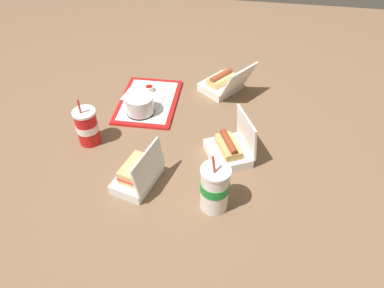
{
  "coord_description": "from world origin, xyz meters",
  "views": [
    {
      "loc": [
        1.05,
        0.21,
        1.02
      ],
      "look_at": [
        -0.01,
        0.04,
        0.05
      ],
      "focal_mm": 35.0,
      "sensor_mm": 36.0,
      "label": 1
    }
  ],
  "objects_px": {
    "clamshell_hotdog_center": "(230,149)",
    "soda_cup_back": "(215,188)",
    "clamshell_hotdog_left": "(223,83)",
    "clamshell_sandwich_corner": "(138,174)",
    "soda_cup_right": "(87,127)",
    "plastic_fork": "(161,101)",
    "ketchup_cup": "(149,88)",
    "cake_container": "(140,105)",
    "food_tray": "(148,102)"
  },
  "relations": [
    {
      "from": "clamshell_hotdog_left",
      "to": "soda_cup_right",
      "type": "distance_m",
      "value": 0.67
    },
    {
      "from": "plastic_fork",
      "to": "clamshell_hotdog_center",
      "type": "xyz_separation_m",
      "value": [
        0.3,
        0.34,
        0.03
      ]
    },
    {
      "from": "plastic_fork",
      "to": "soda_cup_right",
      "type": "bearing_deg",
      "value": -34.99
    },
    {
      "from": "food_tray",
      "to": "cake_container",
      "type": "distance_m",
      "value": 0.1
    },
    {
      "from": "clamshell_hotdog_center",
      "to": "clamshell_sandwich_corner",
      "type": "relative_size",
      "value": 1.04
    },
    {
      "from": "ketchup_cup",
      "to": "clamshell_hotdog_left",
      "type": "xyz_separation_m",
      "value": [
        -0.08,
        0.34,
        0.01
      ]
    },
    {
      "from": "ketchup_cup",
      "to": "clamshell_sandwich_corner",
      "type": "height_order",
      "value": "clamshell_sandwich_corner"
    },
    {
      "from": "ketchup_cup",
      "to": "cake_container",
      "type": "bearing_deg",
      "value": 0.87
    },
    {
      "from": "food_tray",
      "to": "soda_cup_back",
      "type": "relative_size",
      "value": 1.58
    },
    {
      "from": "cake_container",
      "to": "clamshell_sandwich_corner",
      "type": "relative_size",
      "value": 0.58
    },
    {
      "from": "ketchup_cup",
      "to": "clamshell_hotdog_center",
      "type": "relative_size",
      "value": 0.18
    },
    {
      "from": "food_tray",
      "to": "clamshell_hotdog_center",
      "type": "xyz_separation_m",
      "value": [
        0.3,
        0.4,
        0.04
      ]
    },
    {
      "from": "soda_cup_right",
      "to": "clamshell_hotdog_center",
      "type": "bearing_deg",
      "value": 90.01
    },
    {
      "from": "ketchup_cup",
      "to": "clamshell_hotdog_center",
      "type": "xyz_separation_m",
      "value": [
        0.38,
        0.41,
        0.02
      ]
    },
    {
      "from": "soda_cup_back",
      "to": "soda_cup_right",
      "type": "relative_size",
      "value": 1.11
    },
    {
      "from": "plastic_fork",
      "to": "clamshell_hotdog_center",
      "type": "height_order",
      "value": "clamshell_hotdog_center"
    },
    {
      "from": "clamshell_sandwich_corner",
      "to": "soda_cup_back",
      "type": "relative_size",
      "value": 0.9
    },
    {
      "from": "plastic_fork",
      "to": "soda_cup_back",
      "type": "height_order",
      "value": "soda_cup_back"
    },
    {
      "from": "food_tray",
      "to": "cake_container",
      "type": "bearing_deg",
      "value": -6.64
    },
    {
      "from": "food_tray",
      "to": "clamshell_hotdog_left",
      "type": "height_order",
      "value": "clamshell_hotdog_left"
    },
    {
      "from": "food_tray",
      "to": "soda_cup_right",
      "type": "distance_m",
      "value": 0.35
    },
    {
      "from": "clamshell_hotdog_center",
      "to": "clamshell_sandwich_corner",
      "type": "bearing_deg",
      "value": -59.13
    },
    {
      "from": "clamshell_sandwich_corner",
      "to": "clamshell_hotdog_left",
      "type": "height_order",
      "value": "clamshell_hotdog_left"
    },
    {
      "from": "cake_container",
      "to": "soda_cup_right",
      "type": "height_order",
      "value": "soda_cup_right"
    },
    {
      "from": "plastic_fork",
      "to": "soda_cup_back",
      "type": "relative_size",
      "value": 0.46
    },
    {
      "from": "clamshell_hotdog_left",
      "to": "soda_cup_back",
      "type": "distance_m",
      "value": 0.71
    },
    {
      "from": "clamshell_hotdog_center",
      "to": "clamshell_hotdog_left",
      "type": "distance_m",
      "value": 0.46
    },
    {
      "from": "clamshell_sandwich_corner",
      "to": "clamshell_hotdog_left",
      "type": "bearing_deg",
      "value": 159.33
    },
    {
      "from": "clamshell_hotdog_center",
      "to": "soda_cup_back",
      "type": "xyz_separation_m",
      "value": [
        0.25,
        -0.03,
        0.05
      ]
    },
    {
      "from": "cake_container",
      "to": "clamshell_hotdog_left",
      "type": "distance_m",
      "value": 0.42
    },
    {
      "from": "food_tray",
      "to": "ketchup_cup",
      "type": "relative_size",
      "value": 9.37
    },
    {
      "from": "plastic_fork",
      "to": "soda_cup_back",
      "type": "xyz_separation_m",
      "value": [
        0.55,
        0.31,
        0.08
      ]
    },
    {
      "from": "cake_container",
      "to": "clamshell_hotdog_center",
      "type": "distance_m",
      "value": 0.46
    },
    {
      "from": "clamshell_hotdog_center",
      "to": "soda_cup_right",
      "type": "height_order",
      "value": "soda_cup_right"
    },
    {
      "from": "ketchup_cup",
      "to": "soda_cup_right",
      "type": "relative_size",
      "value": 0.19
    },
    {
      "from": "food_tray",
      "to": "clamshell_hotdog_left",
      "type": "xyz_separation_m",
      "value": [
        -0.15,
        0.33,
        0.03
      ]
    },
    {
      "from": "clamshell_hotdog_left",
      "to": "soda_cup_right",
      "type": "height_order",
      "value": "soda_cup_right"
    },
    {
      "from": "plastic_fork",
      "to": "clamshell_sandwich_corner",
      "type": "xyz_separation_m",
      "value": [
        0.49,
        0.03,
        0.03
      ]
    },
    {
      "from": "cake_container",
      "to": "soda_cup_back",
      "type": "relative_size",
      "value": 0.52
    },
    {
      "from": "plastic_fork",
      "to": "soda_cup_right",
      "type": "distance_m",
      "value": 0.38
    },
    {
      "from": "cake_container",
      "to": "clamshell_sandwich_corner",
      "type": "xyz_separation_m",
      "value": [
        0.39,
        0.1,
        -0.01
      ]
    },
    {
      "from": "clamshell_hotdog_left",
      "to": "cake_container",
      "type": "bearing_deg",
      "value": -53.86
    },
    {
      "from": "soda_cup_back",
      "to": "soda_cup_right",
      "type": "height_order",
      "value": "soda_cup_back"
    },
    {
      "from": "clamshell_hotdog_left",
      "to": "clamshell_sandwich_corner",
      "type": "bearing_deg",
      "value": -20.67
    },
    {
      "from": "clamshell_sandwich_corner",
      "to": "soda_cup_right",
      "type": "height_order",
      "value": "soda_cup_right"
    },
    {
      "from": "plastic_fork",
      "to": "clamshell_hotdog_left",
      "type": "xyz_separation_m",
      "value": [
        -0.15,
        0.27,
        0.03
      ]
    },
    {
      "from": "clamshell_hotdog_center",
      "to": "clamshell_hotdog_left",
      "type": "height_order",
      "value": "clamshell_hotdog_center"
    },
    {
      "from": "ketchup_cup",
      "to": "clamshell_hotdog_left",
      "type": "height_order",
      "value": "clamshell_hotdog_left"
    },
    {
      "from": "soda_cup_back",
      "to": "soda_cup_right",
      "type": "distance_m",
      "value": 0.59
    },
    {
      "from": "ketchup_cup",
      "to": "clamshell_hotdog_left",
      "type": "bearing_deg",
      "value": 102.84
    }
  ]
}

